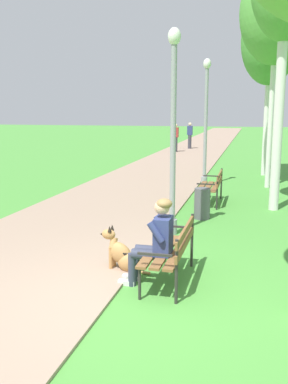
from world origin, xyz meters
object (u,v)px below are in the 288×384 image
object	(u,v)px
park_bench_near	(172,247)
litter_bin	(202,204)
pedestrian_distant	(176,138)
lamp_post_near	(173,131)
lamp_post_mid	(206,122)
birch_tree_fourth	(276,13)
pedestrian_further_distant	(190,136)
birch_tree_fifth	(270,41)
person_seated_on_near_bench	(155,239)
park_bench_mid	(212,184)
dog_shepherd	(123,255)

from	to	relation	value
park_bench_near	litter_bin	world-z (taller)	park_bench_near
park_bench_near	pedestrian_distant	bearing A→B (deg)	100.07
lamp_post_near	lamp_post_mid	size ratio (longest dim) A/B	0.98
lamp_post_mid	birch_tree_fourth	size ratio (longest dim) A/B	0.58
pedestrian_distant	pedestrian_further_distant	xyz separation A→B (m)	(0.48, 2.33, 0.00)
birch_tree_fourth	birch_tree_fifth	xyz separation A→B (m)	(-0.07, 2.67, -0.41)
person_seated_on_near_bench	lamp_post_near	distance (m)	2.92
birch_tree_fourth	pedestrian_distant	bearing A→B (deg)	114.72
person_seated_on_near_bench	litter_bin	size ratio (longest dim) A/B	1.79
person_seated_on_near_bench	lamp_post_mid	distance (m)	8.40
park_bench_near	pedestrian_further_distant	size ratio (longest dim) A/B	0.91
pedestrian_further_distant	park_bench_mid	bearing A→B (deg)	-79.52
lamp_post_near	person_seated_on_near_bench	bearing A→B (deg)	-84.53
lamp_post_near	park_bench_near	bearing A→B (deg)	-79.28
park_bench_near	pedestrian_distant	size ratio (longest dim) A/B	0.91
park_bench_near	birch_tree_fifth	bearing A→B (deg)	82.57
lamp_post_mid	pedestrian_further_distant	world-z (taller)	lamp_post_mid
park_bench_mid	birch_tree_fifth	distance (m)	7.18
park_bench_near	park_bench_mid	world-z (taller)	same
park_bench_near	birch_tree_fifth	xyz separation A→B (m)	(1.43, 10.99, 4.34)
person_seated_on_near_bench	birch_tree_fourth	distance (m)	9.81
birch_tree_fourth	person_seated_on_near_bench	bearing A→B (deg)	-101.39
birch_tree_fifth	pedestrian_further_distant	size ratio (longest dim) A/B	3.91
litter_bin	pedestrian_further_distant	distance (m)	17.67
lamp_post_mid	person_seated_on_near_bench	bearing A→B (deg)	-88.20
park_bench_mid	litter_bin	bearing A→B (deg)	-92.19
lamp_post_near	birch_tree_fourth	bearing A→B (deg)	71.70
park_bench_mid	birch_tree_fourth	xyz separation A→B (m)	(1.46, 2.88, 4.75)
dog_shepherd	birch_tree_fifth	world-z (taller)	birch_tree_fifth
dog_shepherd	birch_tree_fifth	distance (m)	11.92
pedestrian_further_distant	pedestrian_distant	bearing A→B (deg)	-101.62
birch_tree_fifth	pedestrian_distant	size ratio (longest dim) A/B	3.91
park_bench_near	birch_tree_fourth	distance (m)	9.70
park_bench_mid	pedestrian_distant	size ratio (longest dim) A/B	0.91
park_bench_near	birch_tree_fifth	world-z (taller)	birch_tree_fifth
person_seated_on_near_bench	birch_tree_fifth	xyz separation A→B (m)	(1.64, 11.17, 4.17)
person_seated_on_near_bench	birch_tree_fourth	world-z (taller)	birch_tree_fourth
birch_tree_fifth	park_bench_mid	bearing A→B (deg)	-104.09
birch_tree_fourth	birch_tree_fifth	size ratio (longest dim) A/B	1.06
park_bench_mid	pedestrian_further_distant	xyz separation A→B (m)	(-2.92, 15.76, 0.33)
litter_bin	lamp_post_mid	bearing A→B (deg)	95.88
birch_tree_fourth	litter_bin	bearing A→B (deg)	-108.55
dog_shepherd	litter_bin	world-z (taller)	dog_shepherd
park_bench_mid	birch_tree_fifth	bearing A→B (deg)	75.91
person_seated_on_near_bench	dog_shepherd	bearing A→B (deg)	146.38
lamp_post_near	park_bench_mid	bearing A→B (deg)	80.75
birch_tree_fifth	litter_bin	bearing A→B (deg)	-101.40
pedestrian_distant	person_seated_on_near_bench	bearing A→B (deg)	-80.63
pedestrian_distant	dog_shepherd	bearing A→B (deg)	-82.22
dog_shepherd	lamp_post_near	xyz separation A→B (m)	(0.35, 2.18, 1.77)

